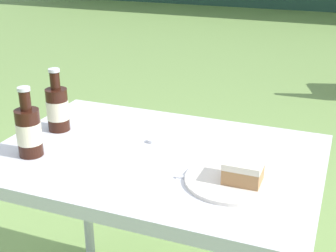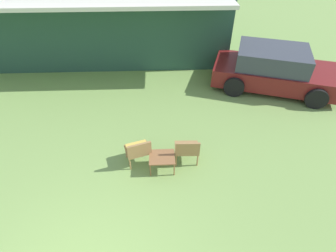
% 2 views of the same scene
% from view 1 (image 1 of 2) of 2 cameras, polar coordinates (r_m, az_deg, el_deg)
% --- Properties ---
extents(patio_table, '(0.97, 0.67, 0.70)m').
position_cam_1_polar(patio_table, '(1.43, -1.48, -5.86)').
color(patio_table, silver).
rests_on(patio_table, ground_plane).
extents(cake_on_plate, '(0.25, 0.25, 0.07)m').
position_cam_1_polar(cake_on_plate, '(1.24, 8.31, -6.11)').
color(cake_on_plate, silver).
rests_on(cake_on_plate, patio_table).
extents(cola_bottle_near, '(0.07, 0.07, 0.21)m').
position_cam_1_polar(cola_bottle_near, '(1.58, -13.32, 2.19)').
color(cola_bottle_near, black).
rests_on(cola_bottle_near, patio_table).
extents(cola_bottle_far, '(0.07, 0.07, 0.21)m').
position_cam_1_polar(cola_bottle_far, '(1.41, -16.61, -0.54)').
color(cola_bottle_far, black).
rests_on(cola_bottle_far, patio_table).
extents(fork, '(0.17, 0.07, 0.01)m').
position_cam_1_polar(fork, '(1.27, 4.91, -6.19)').
color(fork, silver).
rests_on(fork, patio_table).
extents(loose_bottle_cap, '(0.03, 0.03, 0.01)m').
position_cam_1_polar(loose_bottle_cap, '(1.47, -2.00, -1.82)').
color(loose_bottle_cap, silver).
rests_on(loose_bottle_cap, patio_table).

